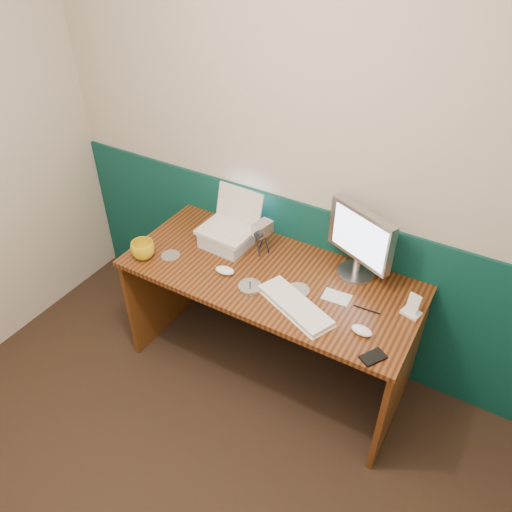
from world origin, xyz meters
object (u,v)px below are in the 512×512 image
Objects in this scene: camcorder at (262,239)px; desk at (269,324)px; monitor at (360,244)px; mug at (143,250)px; laptop at (225,214)px; keyboard at (295,306)px.

desk is at bearing -36.92° from camcorder.
monitor is 3.04× the size of mug.
monitor reaches higher than mug.
monitor is (0.39, 0.23, 0.57)m from desk.
mug is at bearing -135.48° from camcorder.
desk is 5.44× the size of laptop.
camcorder is (-0.36, 0.31, 0.09)m from keyboard.
mug is at bearing -133.05° from laptop.
monitor reaches higher than camcorder.
monitor is 2.01× the size of camcorder.
camcorder reaches higher than keyboard.
camcorder is (0.55, 0.37, 0.05)m from mug.
monitor reaches higher than keyboard.
monitor is at bearing 23.29° from mug.
camcorder is at bearing -146.25° from monitor.
laptop is 0.66m from keyboard.
mug is (-0.68, -0.23, 0.43)m from desk.
keyboard is 0.91m from mug.
camcorder is at bearing 13.73° from laptop.
camcorder is (0.21, 0.04, -0.11)m from laptop.
camcorder is at bearing 132.49° from desk.
monitor is (0.74, 0.13, -0.01)m from laptop.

